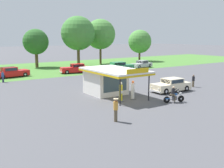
# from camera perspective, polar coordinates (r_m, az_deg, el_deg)

# --- Properties ---
(ground_plane) EXTENTS (300.00, 300.00, 0.00)m
(ground_plane) POSITION_cam_1_polar(r_m,az_deg,el_deg) (26.04, 3.68, -3.57)
(ground_plane) COLOR #4C4C51
(grass_verge_strip) EXTENTS (120.00, 24.00, 0.01)m
(grass_verge_strip) POSITION_cam_1_polar(r_m,az_deg,el_deg) (52.66, -16.80, 3.06)
(grass_verge_strip) COLOR #477A33
(grass_verge_strip) RESTS_ON ground
(service_station_kiosk) EXTENTS (4.36, 7.62, 3.32)m
(service_station_kiosk) POSITION_cam_1_polar(r_m,az_deg,el_deg) (28.47, -0.94, 1.09)
(service_station_kiosk) COLOR silver
(service_station_kiosk) RESTS_ON ground
(gas_pump_nearside) EXTENTS (0.44, 0.44, 1.90)m
(gas_pump_nearside) POSITION_cam_1_polar(r_m,az_deg,el_deg) (25.44, 1.93, -1.89)
(gas_pump_nearside) COLOR slate
(gas_pump_nearside) RESTS_ON ground
(gas_pump_offside) EXTENTS (0.44, 0.44, 1.90)m
(gas_pump_offside) POSITION_cam_1_polar(r_m,az_deg,el_deg) (26.32, 4.52, -1.50)
(gas_pump_offside) COLOR slate
(gas_pump_offside) RESTS_ON ground
(motorcycle_with_rider) EXTENTS (2.09, 0.88, 1.58)m
(motorcycle_with_rider) POSITION_cam_1_polar(r_m,az_deg,el_deg) (25.75, 13.20, -2.50)
(motorcycle_with_rider) COLOR black
(motorcycle_with_rider) RESTS_ON ground
(featured_classic_sedan) EXTENTS (4.96, 2.15, 1.51)m
(featured_classic_sedan) POSITION_cam_1_polar(r_m,az_deg,el_deg) (30.88, 12.66, -0.28)
(featured_classic_sedan) COLOR beige
(featured_classic_sedan) RESTS_ON ground
(parked_car_back_row_centre_left) EXTENTS (5.73, 2.43, 1.57)m
(parked_car_back_row_centre_left) POSITION_cam_1_polar(r_m,az_deg,el_deg) (48.75, 1.54, 3.81)
(parked_car_back_row_centre_left) COLOR #2D844C
(parked_car_back_row_centre_left) RESTS_ON ground
(parked_car_back_row_right) EXTENTS (5.43, 2.61, 1.57)m
(parked_car_back_row_right) POSITION_cam_1_polar(r_m,az_deg,el_deg) (45.88, -7.84, 3.30)
(parked_car_back_row_right) COLOR red
(parked_car_back_row_right) RESTS_ON ground
(parked_car_back_row_centre_right) EXTENTS (5.09, 2.57, 1.47)m
(parked_car_back_row_centre_right) POSITION_cam_1_polar(r_m,az_deg,el_deg) (53.55, 6.40, 4.26)
(parked_car_back_row_centre_right) COLOR #B7B7BC
(parked_car_back_row_centre_right) RESTS_ON ground
(parked_car_second_row_spare) EXTENTS (5.47, 2.62, 1.56)m
(parked_car_second_row_spare) POSITION_cam_1_polar(r_m,az_deg,el_deg) (43.53, -20.94, 2.33)
(parked_car_second_row_spare) COLOR red
(parked_car_second_row_spare) RESTS_ON ground
(bystander_strolling_foreground) EXTENTS (0.34, 0.34, 1.55)m
(bystander_strolling_foreground) POSITION_cam_1_polar(r_m,az_deg,el_deg) (38.92, -22.55, 1.49)
(bystander_strolling_foreground) COLOR #2D3351
(bystander_strolling_foreground) RESTS_ON ground
(bystander_standing_back_lot) EXTENTS (0.39, 0.39, 1.77)m
(bystander_standing_back_lot) POSITION_cam_1_polar(r_m,az_deg,el_deg) (19.45, 0.81, -5.44)
(bystander_standing_back_lot) COLOR brown
(bystander_standing_back_lot) RESTS_ON ground
(bystander_admiring_sedan) EXTENTS (0.34, 0.34, 1.54)m
(bystander_admiring_sedan) POSITION_cam_1_polar(r_m,az_deg,el_deg) (34.23, 17.18, 0.71)
(bystander_admiring_sedan) COLOR brown
(bystander_admiring_sedan) RESTS_ON ground
(tree_oak_far_left) EXTENTS (6.90, 6.90, 10.29)m
(tree_oak_far_left) POSITION_cam_1_polar(r_m,az_deg,el_deg) (54.70, -7.29, 10.72)
(tree_oak_far_left) COLOR brown
(tree_oak_far_left) RESTS_ON ground
(tree_oak_far_right) EXTENTS (5.82, 5.82, 7.84)m
(tree_oak_far_right) POSITION_cam_1_polar(r_m,az_deg,el_deg) (67.35, 6.09, 9.01)
(tree_oak_far_right) COLOR brown
(tree_oak_far_right) RESTS_ON ground
(tree_oak_centre) EXTENTS (5.11, 5.11, 7.71)m
(tree_oak_centre) POSITION_cam_1_polar(r_m,az_deg,el_deg) (55.60, -16.10, 8.68)
(tree_oak_centre) COLOR brown
(tree_oak_centre) RESTS_ON ground
(tree_oak_distant_spare) EXTENTS (6.71, 6.71, 10.04)m
(tree_oak_distant_spare) POSITION_cam_1_polar(r_m,az_deg,el_deg) (60.01, -2.54, 10.70)
(tree_oak_distant_spare) COLOR brown
(tree_oak_distant_spare) RESTS_ON ground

